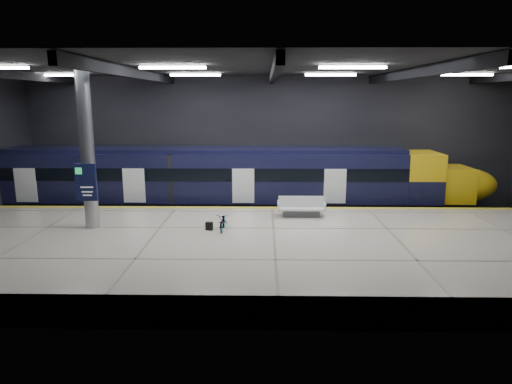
{
  "coord_description": "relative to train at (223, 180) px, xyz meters",
  "views": [
    {
      "loc": [
        -0.42,
        -20.33,
        6.73
      ],
      "look_at": [
        -0.81,
        1.5,
        2.2
      ],
      "focal_mm": 32.0,
      "sensor_mm": 36.0,
      "label": 1
    }
  ],
  "objects": [
    {
      "name": "pannier_bag",
      "position": [
        -0.03,
        -6.83,
        -0.78
      ],
      "size": [
        0.34,
        0.25,
        0.35
      ],
      "primitive_type": "cube",
      "rotation": [
        0.0,
        0.0,
        -0.26
      ],
      "color": "black",
      "rests_on": "platform"
    },
    {
      "name": "bench",
      "position": [
        4.13,
        -4.45,
        -0.61
      ],
      "size": [
        2.27,
        0.95,
        1.0
      ],
      "rotation": [
        0.0,
        0.0,
        0.01
      ],
      "color": "#595B60",
      "rests_on": "platform"
    },
    {
      "name": "rails",
      "position": [
        2.76,
        0.0,
        -1.98
      ],
      "size": [
        30.0,
        1.52,
        0.16
      ],
      "color": "gray",
      "rests_on": "ground"
    },
    {
      "name": "room_shell",
      "position": [
        2.76,
        -5.49,
        3.66
      ],
      "size": [
        30.1,
        16.1,
        8.05
      ],
      "color": "black",
      "rests_on": "ground"
    },
    {
      "name": "platform",
      "position": [
        2.76,
        -8.0,
        -1.51
      ],
      "size": [
        30.0,
        11.0,
        1.1
      ],
      "primitive_type": "cube",
      "color": "beige",
      "rests_on": "ground"
    },
    {
      "name": "bicycle",
      "position": [
        0.57,
        -6.83,
        -0.58
      ],
      "size": [
        0.54,
        1.46,
        0.76
      ],
      "primitive_type": "imported",
      "rotation": [
        0.0,
        0.0,
        -0.02
      ],
      "color": "#99999E",
      "rests_on": "platform"
    },
    {
      "name": "ground",
      "position": [
        2.76,
        -5.5,
        -2.06
      ],
      "size": [
        30.0,
        30.0,
        0.0
      ],
      "primitive_type": "plane",
      "color": "black",
      "rests_on": "ground"
    },
    {
      "name": "safety_strip",
      "position": [
        2.76,
        -2.75,
        -0.95
      ],
      "size": [
        30.0,
        0.4,
        0.01
      ],
      "primitive_type": "cube",
      "color": "gold",
      "rests_on": "platform"
    },
    {
      "name": "train",
      "position": [
        0.0,
        0.0,
        0.0
      ],
      "size": [
        29.4,
        2.84,
        3.79
      ],
      "color": "black",
      "rests_on": "ground"
    },
    {
      "name": "info_column",
      "position": [
        -5.24,
        -6.52,
        2.4
      ],
      "size": [
        0.9,
        0.78,
        6.9
      ],
      "color": "#9EA0A5",
      "rests_on": "platform"
    }
  ]
}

